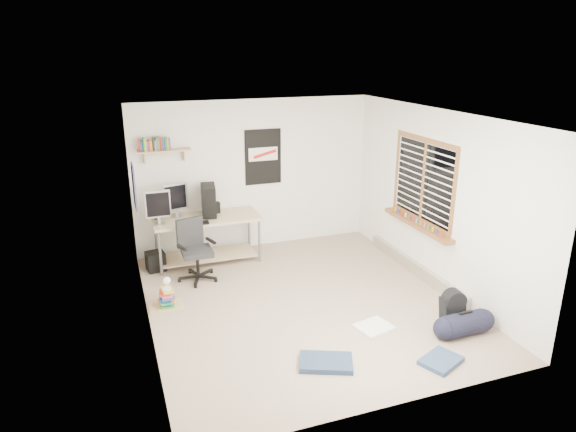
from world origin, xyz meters
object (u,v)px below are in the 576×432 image
object	(u,v)px
duffel_bag	(464,324)
book_stack	(166,296)
desk	(207,240)
backpack	(453,311)
office_chair	(197,249)

from	to	relation	value
duffel_bag	book_stack	size ratio (longest dim) A/B	1.36
desk	duffel_bag	distance (m)	4.06
book_stack	backpack	bearing A→B (deg)	-27.57
desk	duffel_bag	bearing A→B (deg)	-67.46
desk	book_stack	distance (m)	1.57
desk	duffel_bag	size ratio (longest dim) A/B	2.98
duffel_bag	office_chair	bearing A→B (deg)	134.58
office_chair	duffel_bag	xyz separation A→B (m)	(2.71, -2.61, -0.35)
desk	office_chair	size ratio (longest dim) A/B	1.81
desk	office_chair	distance (m)	0.70
desk	duffel_bag	xyz separation A→B (m)	(2.43, -3.24, -0.22)
office_chair	duffel_bag	bearing A→B (deg)	-60.93
book_stack	duffel_bag	bearing A→B (deg)	-30.52
backpack	duffel_bag	size ratio (longest dim) A/B	0.67
backpack	book_stack	world-z (taller)	backpack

